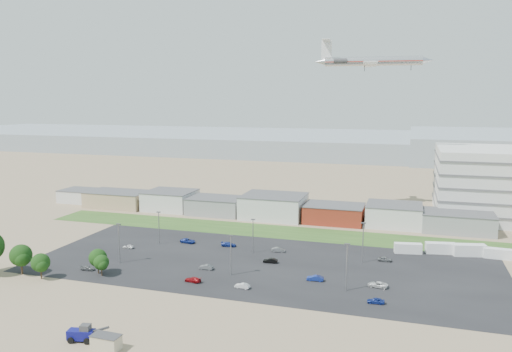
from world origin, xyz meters
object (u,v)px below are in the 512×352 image
at_px(parked_car_1, 315,278).
at_px(telehandler, 81,333).
at_px(parked_car_9, 188,241).
at_px(parked_car_2, 376,301).
at_px(parked_car_0, 378,284).
at_px(box_trailer_a, 408,248).
at_px(airliner, 373,61).
at_px(parked_car_13, 242,286).
at_px(parked_car_10, 88,268).
at_px(parked_car_8, 385,259).
at_px(parked_car_6, 229,244).
at_px(portable_shed, 106,342).
at_px(parked_car_3, 193,280).
at_px(parked_car_4, 206,267).
at_px(parked_car_5, 128,247).
at_px(parked_car_7, 270,261).
at_px(parked_car_11, 278,250).

bearing_deg(parked_car_1, telehandler, -42.92).
relative_size(telehandler, parked_car_9, 1.63).
relative_size(telehandler, parked_car_2, 2.09).
distance_m(telehandler, parked_car_0, 63.94).
relative_size(box_trailer_a, airliner, 0.17).
bearing_deg(parked_car_13, parked_car_0, 113.33).
xyz_separation_m(parked_car_9, parked_car_10, (-13.72, -29.44, -0.09)).
bearing_deg(parked_car_8, parked_car_6, 88.81).
height_order(portable_shed, parked_car_9, portable_shed).
bearing_deg(telehandler, parked_car_3, 67.01).
xyz_separation_m(portable_shed, parked_car_8, (42.97, 62.41, -0.65)).
xyz_separation_m(telehandler, parked_car_4, (6.28, 41.47, -0.97)).
relative_size(portable_shed, parked_car_2, 1.40).
xyz_separation_m(parked_car_3, parked_car_13, (12.31, -0.22, -0.01)).
relative_size(parked_car_0, parked_car_8, 1.22).
relative_size(parked_car_5, parked_car_7, 0.86).
height_order(telehandler, parked_car_13, telehandler).
bearing_deg(parked_car_4, parked_car_2, 80.29).
height_order(box_trailer_a, parked_car_2, box_trailer_a).
bearing_deg(parked_car_4, parked_car_13, 56.34).
height_order(telehandler, parked_car_10, telehandler).
distance_m(box_trailer_a, airliner, 76.86).
distance_m(parked_car_0, parked_car_7, 29.40).
relative_size(parked_car_4, parked_car_11, 0.97).
bearing_deg(parked_car_11, parked_car_10, 117.73).
distance_m(parked_car_6, parked_car_9, 12.85).
bearing_deg(parked_car_7, telehandler, -26.48).
relative_size(parked_car_3, parked_car_7, 1.07).
relative_size(parked_car_3, parked_car_11, 1.06).
bearing_deg(portable_shed, parked_car_6, 92.58).
height_order(parked_car_7, parked_car_9, parked_car_9).
distance_m(parked_car_6, parked_car_13, 32.86).
bearing_deg(parked_car_3, parked_car_1, 116.71).
xyz_separation_m(telehandler, parked_car_7, (20.31, 51.11, -0.95)).
bearing_deg(parked_car_2, portable_shed, -55.12).
height_order(box_trailer_a, parked_car_5, box_trailer_a).
bearing_deg(parked_car_10, parked_car_5, -1.37).
xyz_separation_m(telehandler, parked_car_2, (48.49, 32.37, -0.96)).
xyz_separation_m(parked_car_9, parked_car_13, (27.13, -29.35, -0.07)).
xyz_separation_m(box_trailer_a, parked_car_1, (-20.68, -28.94, -0.73)).
bearing_deg(parked_car_3, portable_shed, 6.32).
bearing_deg(parked_car_1, parked_car_11, -147.67).
xyz_separation_m(parked_car_1, parked_car_7, (-13.59, 9.43, -0.04)).
height_order(parked_car_8, parked_car_11, parked_car_8).
distance_m(parked_car_3, parked_car_6, 29.44).
distance_m(portable_shed, parked_car_2, 54.24).
relative_size(telehandler, parked_car_10, 2.00).
xyz_separation_m(parked_car_3, parked_car_7, (13.60, 18.73, 0.04)).
relative_size(telehandler, parked_car_8, 2.05).
height_order(parked_car_8, parked_car_10, parked_car_8).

